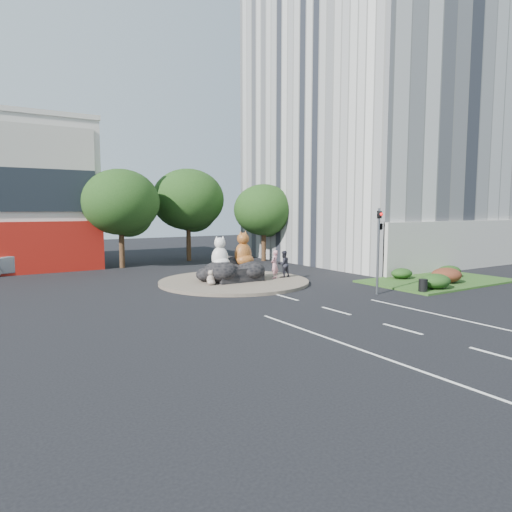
{
  "coord_description": "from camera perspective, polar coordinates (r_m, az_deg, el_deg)",
  "views": [
    {
      "loc": [
        -15.01,
        -16.27,
        4.94
      ],
      "look_at": [
        0.34,
        7.79,
        2.0
      ],
      "focal_mm": 32.0,
      "sensor_mm": 36.0,
      "label": 1
    }
  ],
  "objects": [
    {
      "name": "cat_tabby",
      "position": [
        30.7,
        -1.62,
        0.93
      ],
      "size": [
        1.72,
        1.59,
        2.39
      ],
      "primitive_type": null,
      "rotation": [
        0.0,
        0.0,
        0.28
      ],
      "color": "#BC4D27",
      "rests_on": "rock_plinth"
    },
    {
      "name": "ground",
      "position": [
        22.68,
        9.98,
        -6.79
      ],
      "size": [
        120.0,
        120.0,
        0.0
      ],
      "primitive_type": "plane",
      "color": "black",
      "rests_on": "ground"
    },
    {
      "name": "traffic_light",
      "position": [
        27.2,
        15.21,
        2.9
      ],
      "size": [
        0.44,
        1.24,
        5.0
      ],
      "color": "#595B60",
      "rests_on": "ground"
    },
    {
      "name": "rock_plinth",
      "position": [
        30.56,
        -2.76,
        -2.2
      ],
      "size": [
        3.2,
        2.6,
        0.9
      ],
      "primitive_type": null,
      "color": "black",
      "rests_on": "roundabout_island"
    },
    {
      "name": "kitten_calico",
      "position": [
        28.73,
        -5.68,
        -2.65
      ],
      "size": [
        0.66,
        0.59,
        0.98
      ],
      "primitive_type": null,
      "rotation": [
        0.0,
        0.0,
        -0.15
      ],
      "color": "silver",
      "rests_on": "roundabout_island"
    },
    {
      "name": "parked_car",
      "position": [
        39.16,
        -28.18,
        -0.99
      ],
      "size": [
        4.68,
        2.59,
        1.46
      ],
      "primitive_type": "imported",
      "rotation": [
        0.0,
        0.0,
        1.82
      ],
      "color": "#9C9FA3",
      "rests_on": "ground"
    },
    {
      "name": "hedge_near_green",
      "position": [
        29.9,
        21.52,
        -2.94
      ],
      "size": [
        2.0,
        1.6,
        0.9
      ],
      "primitive_type": "ellipsoid",
      "color": "#183410",
      "rests_on": "grass_verge"
    },
    {
      "name": "office_tower",
      "position": [
        49.25,
        15.28,
        20.45
      ],
      "size": [
        20.0,
        20.0,
        35.0
      ],
      "primitive_type": "cube",
      "color": "silver",
      "rests_on": "ground"
    },
    {
      "name": "tree_mid",
      "position": [
        44.21,
        -8.44,
        6.62
      ],
      "size": [
        6.84,
        6.84,
        8.76
      ],
      "color": "#382314",
      "rests_on": "ground"
    },
    {
      "name": "hedge_mid_green",
      "position": [
        35.39,
        23.01,
        -1.76
      ],
      "size": [
        1.8,
        1.44,
        0.81
      ],
      "primitive_type": "ellipsoid",
      "color": "#183410",
      "rests_on": "grass_verge"
    },
    {
      "name": "cat_white",
      "position": [
        29.68,
        -4.53,
        0.49
      ],
      "size": [
        1.48,
        1.35,
        2.12
      ],
      "primitive_type": null,
      "rotation": [
        0.0,
        0.0,
        -0.21
      ],
      "color": "silver",
      "rests_on": "rock_plinth"
    },
    {
      "name": "pedestrian_pink",
      "position": [
        31.27,
        2.34,
        -1.05
      ],
      "size": [
        0.84,
        0.76,
        1.94
      ],
      "primitive_type": "imported",
      "rotation": [
        0.0,
        0.0,
        3.69
      ],
      "color": "#D08790",
      "rests_on": "roundabout_island"
    },
    {
      "name": "grass_verge",
      "position": [
        33.54,
        21.74,
        -2.91
      ],
      "size": [
        10.0,
        6.0,
        0.12
      ],
      "primitive_type": "cube",
      "color": "#284717",
      "rests_on": "ground"
    },
    {
      "name": "kitten_white",
      "position": [
        30.48,
        0.37,
        -2.29
      ],
      "size": [
        0.65,
        0.64,
        0.81
      ],
      "primitive_type": null,
      "rotation": [
        0.0,
        0.0,
        0.78
      ],
      "color": "silver",
      "rests_on": "roundabout_island"
    },
    {
      "name": "roundabout_island",
      "position": [
        30.64,
        -2.76,
        -3.21
      ],
      "size": [
        10.0,
        10.0,
        0.2
      ],
      "primitive_type": "cylinder",
      "color": "brown",
      "rests_on": "ground"
    },
    {
      "name": "tree_left",
      "position": [
        39.91,
        -16.5,
        6.08
      ],
      "size": [
        6.46,
        6.46,
        8.27
      ],
      "color": "#382314",
      "rests_on": "ground"
    },
    {
      "name": "hedge_red",
      "position": [
        32.49,
        22.69,
        -2.23
      ],
      "size": [
        2.2,
        1.76,
        0.99
      ],
      "primitive_type": "ellipsoid",
      "color": "#441F12",
      "rests_on": "grass_verge"
    },
    {
      "name": "pedestrian_dark",
      "position": [
        31.81,
        3.48,
        -1.01
      ],
      "size": [
        0.92,
        0.72,
        1.85
      ],
      "primitive_type": "imported",
      "rotation": [
        0.0,
        0.0,
        3.16
      ],
      "color": "black",
      "rests_on": "roundabout_island"
    },
    {
      "name": "hedge_back_green",
      "position": [
        33.39,
        17.76,
        -2.08
      ],
      "size": [
        1.6,
        1.28,
        0.72
      ],
      "primitive_type": "ellipsoid",
      "color": "#183410",
      "rests_on": "grass_verge"
    },
    {
      "name": "street_lamp",
      "position": [
        36.93,
        16.44,
        5.04
      ],
      "size": [
        2.34,
        0.22,
        8.06
      ],
      "color": "#595B60",
      "rests_on": "ground"
    },
    {
      "name": "litter_bin",
      "position": [
        28.57,
        20.15,
        -3.45
      ],
      "size": [
        0.65,
        0.65,
        0.73
      ],
      "primitive_type": "cylinder",
      "rotation": [
        0.0,
        0.0,
        0.3
      ],
      "color": "black",
      "rests_on": "grass_verge"
    },
    {
      "name": "tree_right",
      "position": [
        43.59,
        1.01,
        5.47
      ],
      "size": [
        5.7,
        5.7,
        7.3
      ],
      "color": "#382314",
      "rests_on": "ground"
    }
  ]
}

